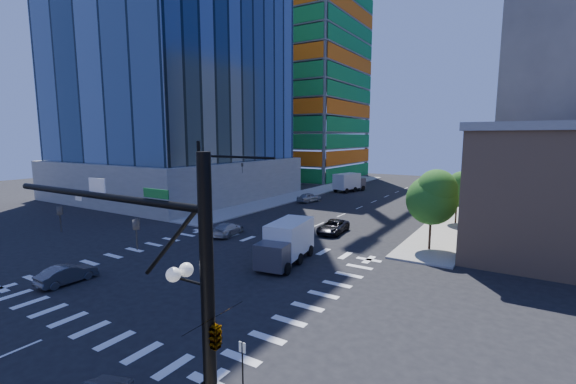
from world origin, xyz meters
The scene contains 16 objects.
ground centered at (0.00, 0.00, 0.00)m, with size 160.00×160.00×0.00m, color black.
road_markings centered at (0.00, 0.00, 0.01)m, with size 20.00×20.00×0.01m, color silver.
sidewalk_ne centered at (12.50, 40.00, 0.07)m, with size 5.00×60.00×0.15m, color gray.
sidewalk_nw centered at (-12.50, 40.00, 0.07)m, with size 5.00×60.00×0.15m, color gray.
construction_building centered at (-27.41, 61.93, 24.61)m, with size 25.16×34.50×70.60m.
signal_mast_se centered at (10.60, -11.50, 5.01)m, with size 10.51×2.48×9.00m.
signal_mast_nw centered at (-10.00, 11.50, 5.49)m, with size 10.20×0.40×9.00m.
tree_south centered at (12.63, 13.90, 4.69)m, with size 4.16×4.16×6.82m.
tree_north centered at (12.93, 25.90, 3.99)m, with size 3.54×3.52×5.78m.
no_parking_sign centered at (10.70, -9.00, 1.38)m, with size 0.30×0.06×2.20m.
car_nb_far centered at (2.95, 15.27, 0.66)m, with size 2.20×4.77×1.33m, color black.
car_sb_near centered at (-5.51, 9.05, 0.63)m, with size 1.76×4.32×1.25m, color #B9B9B9.
car_sb_mid centered at (-8.05, 30.44, 0.70)m, with size 1.66×4.12×1.41m, color #B2B7BB.
car_sb_cross centered at (-6.22, -6.16, 0.61)m, with size 1.30×3.73×1.23m, color #494A4E.
box_truck_near centered at (3.85, 4.78, 1.37)m, with size 3.37×6.21×3.09m.
box_truck_far centered at (-7.36, 44.39, 1.43)m, with size 3.99×6.62×3.24m.
Camera 1 is at (18.93, -19.16, 9.53)m, focal length 24.00 mm.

